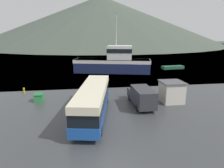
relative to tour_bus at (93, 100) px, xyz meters
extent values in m
plane|color=#475B6B|center=(0.37, 130.78, -1.78)|extent=(240.00, 240.00, 0.00)
cone|color=#424C42|center=(15.07, 155.50, 17.43)|extent=(192.78, 192.78, 38.41)
cube|color=#194799|center=(0.00, -0.01, -0.86)|extent=(4.63, 11.88, 0.94)
cube|color=black|center=(0.00, -0.01, 0.15)|extent=(4.54, 11.64, 1.08)
cube|color=beige|center=(0.00, -0.01, 1.03)|extent=(4.63, 11.88, 0.67)
cube|color=black|center=(1.08, 5.71, -0.03)|extent=(2.19, 0.47, 1.45)
cylinder|color=black|center=(-0.34, 4.18, -1.33)|extent=(0.46, 0.94, 0.90)
cylinder|color=black|center=(1.84, 3.77, -1.33)|extent=(0.46, 0.94, 0.90)
cylinder|color=black|center=(-1.85, -3.80, -1.33)|extent=(0.46, 0.94, 0.90)
cylinder|color=black|center=(0.34, -4.21, -1.33)|extent=(0.46, 0.94, 0.90)
cube|color=#2D2D33|center=(5.82, 1.60, -0.46)|extent=(2.05, 4.30, 1.94)
cube|color=#2D2D33|center=(5.83, 4.67, -0.89)|extent=(2.04, 1.85, 1.07)
cube|color=black|center=(5.83, 3.77, -0.02)|extent=(1.73, 0.07, 0.68)
cylinder|color=black|center=(4.92, 4.43, -1.43)|extent=(0.22, 0.70, 0.70)
cylinder|color=black|center=(6.74, 4.42, -1.43)|extent=(0.22, 0.70, 0.70)
cylinder|color=black|center=(4.91, 0.63, -1.43)|extent=(0.22, 0.70, 0.70)
cylinder|color=black|center=(6.72, 0.62, -1.43)|extent=(0.22, 0.70, 0.70)
cube|color=#19234C|center=(5.49, 24.00, -0.34)|extent=(17.07, 8.54, 2.88)
cube|color=white|center=(5.49, 24.00, 0.74)|extent=(17.24, 8.63, 0.72)
cube|color=white|center=(7.08, 23.60, 2.59)|extent=(5.90, 4.45, 2.98)
cube|color=black|center=(7.08, 23.60, 3.04)|extent=(6.02, 4.57, 0.89)
cylinder|color=#B2B2B7|center=(6.32, 23.79, 7.21)|extent=(0.20, 0.20, 6.26)
cube|color=#287F3D|center=(-6.61, 5.67, -1.32)|extent=(0.98, 1.36, 0.92)
cube|color=#226C34|center=(-6.61, 5.67, -0.81)|extent=(1.08, 1.50, 0.10)
cube|color=beige|center=(9.95, 3.05, -0.52)|extent=(2.52, 2.62, 2.51)
cube|color=#4C4C51|center=(9.95, 3.05, 0.80)|extent=(2.77, 2.88, 0.12)
cube|color=#1E5138|center=(20.75, 26.08, -1.41)|extent=(5.55, 2.21, 0.73)
cylinder|color=#B29919|center=(-9.51, 9.62, -1.46)|extent=(0.25, 0.25, 0.63)
sphere|color=#B29919|center=(-9.51, 9.62, -1.07)|extent=(0.28, 0.28, 0.28)
camera|label=1|loc=(-0.88, -19.61, 6.62)|focal=32.00mm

